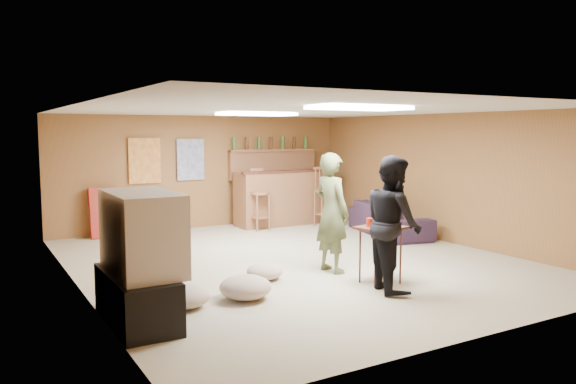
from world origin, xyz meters
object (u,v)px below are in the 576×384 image
person_black (393,223)px  tray_table (380,255)px  tv_body (142,232)px  sofa (389,219)px  bar_counter (284,198)px  person_olive (332,213)px

person_black → tray_table: (0.07, 0.31, -0.45)m
tv_body → tray_table: tv_body is taller
person_black → tray_table: person_black is taller
tv_body → tray_table: bearing=-1.4°
sofa → person_black: bearing=152.9°
sofa → tray_table: 3.44m
person_black → sofa: 3.76m
sofa → bar_counter: bearing=42.3°
person_olive → person_black: person_black is taller
tv_body → person_black: 2.91m
tv_body → person_olive: 2.86m
bar_counter → sofa: bearing=-60.5°
person_black → sofa: bearing=-21.7°
bar_counter → tray_table: bearing=-104.9°
person_olive → tray_table: 0.93m
person_olive → tray_table: (0.19, -0.79, -0.45)m
bar_counter → person_black: bearing=-104.7°
tv_body → person_olive: bearing=14.7°
tray_table → tv_body: bearing=178.6°
person_black → sofa: person_black is taller
person_black → tray_table: bearing=5.3°
person_olive → sofa: (2.50, 1.75, -0.52)m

